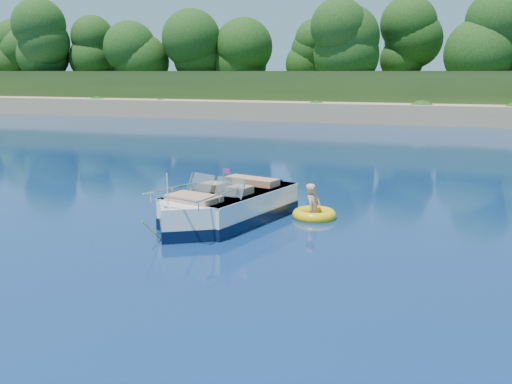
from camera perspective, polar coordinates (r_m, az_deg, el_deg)
ground at (r=11.45m, az=-2.72°, el=-8.22°), size 160.00×160.00×0.00m
shoreline at (r=73.90m, az=16.42°, el=9.17°), size 170.00×59.00×6.00m
treeline at (r=51.15m, az=15.27°, el=13.34°), size 150.00×7.12×8.19m
motorboat at (r=15.14m, az=-3.29°, el=-1.75°), size 2.87×5.54×1.88m
tow_tube at (r=15.79m, az=5.84°, el=-2.28°), size 1.31×1.31×0.32m
boy at (r=15.89m, az=5.79°, el=-2.49°), size 0.53×0.87×1.59m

